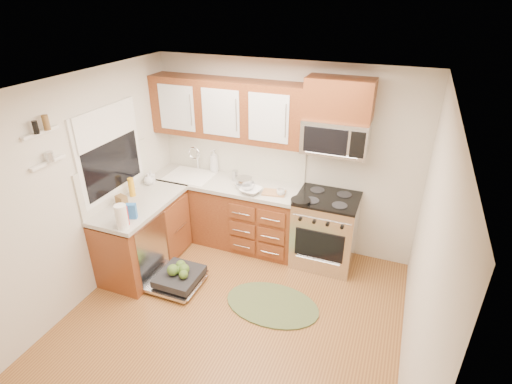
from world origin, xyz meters
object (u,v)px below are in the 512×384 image
at_px(bowl_a, 251,191).
at_px(upper_cabinets, 227,109).
at_px(rug, 272,305).
at_px(cup, 281,192).
at_px(cutting_board, 274,193).
at_px(range, 325,230).
at_px(bowl_b, 245,186).
at_px(sink, 191,184).
at_px(dishwasher, 177,278).
at_px(stock_pot, 244,183).
at_px(microwave, 336,136).
at_px(skillet, 301,201).
at_px(paper_towel_roll, 122,217).

bearing_deg(bowl_a, upper_cabinets, 144.42).
distance_m(rug, bowl_a, 1.42).
bearing_deg(cup, cutting_board, 169.38).
relative_size(range, cutting_board, 3.28).
bearing_deg(bowl_b, sink, 174.68).
bearing_deg(cutting_board, rug, -71.02).
relative_size(dishwasher, stock_pot, 3.16).
bearing_deg(bowl_a, cutting_board, 18.01).
xyz_separation_m(microwave, dishwasher, (-1.54, -1.25, -1.60)).
xyz_separation_m(range, bowl_b, (-1.07, -0.09, 0.49)).
bearing_deg(sink, cutting_board, -3.61).
xyz_separation_m(upper_cabinets, skillet, (1.12, -0.40, -0.90)).
relative_size(sink, skillet, 2.60).
bearing_deg(cutting_board, bowl_b, -179.82).
bearing_deg(cutting_board, upper_cabinets, 162.28).
relative_size(paper_towel_roll, bowl_b, 1.09).
relative_size(sink, dishwasher, 0.89).
height_order(microwave, cup, microwave).
bearing_deg(sink, skillet, -8.28).
relative_size(upper_cabinets, skillet, 8.60).
bearing_deg(bowl_a, range, 10.72).
bearing_deg(sink, rug, -33.04).
xyz_separation_m(range, stock_pot, (-1.09, -0.07, 0.52)).
height_order(stock_pot, paper_towel_roll, paper_towel_roll).
relative_size(paper_towel_roll, bowl_a, 1.05).
height_order(upper_cabinets, cutting_board, upper_cabinets).
bearing_deg(stock_pot, cup, -4.13).
relative_size(range, rug, 0.87).
relative_size(upper_cabinets, paper_towel_roll, 7.44).
distance_m(upper_cabinets, cup, 1.26).
distance_m(upper_cabinets, sink, 1.21).
bearing_deg(rug, cup, 103.85).
height_order(upper_cabinets, range, upper_cabinets).
relative_size(upper_cabinets, sink, 3.31).
xyz_separation_m(range, cutting_board, (-0.67, -0.09, 0.46)).
relative_size(upper_cabinets, microwave, 2.70).
xyz_separation_m(dishwasher, cup, (0.97, 1.02, 0.87)).
relative_size(dishwasher, paper_towel_roll, 2.54).
xyz_separation_m(upper_cabinets, range, (1.41, -0.15, -1.40)).
bearing_deg(upper_cabinets, range, -5.89).
relative_size(skillet, cutting_board, 0.82).
relative_size(stock_pot, cup, 2.04).
bearing_deg(sink, range, 0.30).
distance_m(microwave, stock_pot, 1.31).
relative_size(sink, cup, 5.71).
distance_m(dishwasher, rug, 1.20).
bearing_deg(upper_cabinets, microwave, -1.02).
height_order(microwave, paper_towel_roll, microwave).
xyz_separation_m(bowl_b, cup, (0.49, -0.02, 0.00)).
height_order(upper_cabinets, microwave, upper_cabinets).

